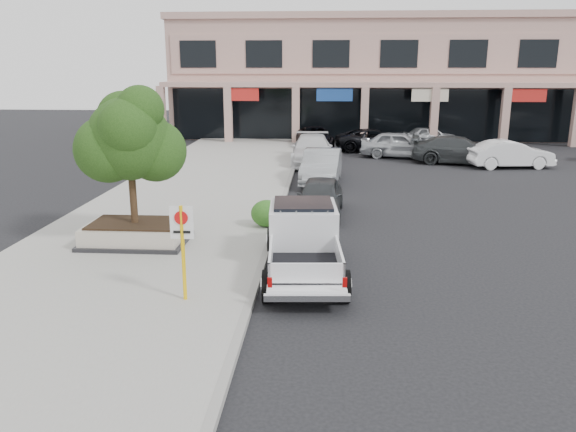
% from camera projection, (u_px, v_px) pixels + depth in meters
% --- Properties ---
extents(ground, '(120.00, 120.00, 0.00)m').
position_uv_depth(ground, '(316.00, 274.00, 15.43)').
color(ground, black).
rests_on(ground, ground).
extents(sidewalk, '(8.00, 52.00, 0.15)m').
position_uv_depth(sidewalk, '(176.00, 214.00, 21.55)').
color(sidewalk, gray).
rests_on(sidewalk, ground).
extents(curb, '(0.20, 52.00, 0.15)m').
position_uv_depth(curb, '(278.00, 215.00, 21.30)').
color(curb, gray).
rests_on(curb, ground).
extents(strip_mall, '(40.55, 12.43, 9.50)m').
position_uv_depth(strip_mall, '(421.00, 77.00, 46.43)').
color(strip_mall, tan).
rests_on(strip_mall, ground).
extents(planter, '(3.20, 2.20, 0.68)m').
position_uv_depth(planter, '(136.00, 233.00, 17.64)').
color(planter, black).
rests_on(planter, sidewalk).
extents(planter_tree, '(2.90, 2.55, 4.00)m').
position_uv_depth(planter_tree, '(135.00, 139.00, 17.02)').
color(planter_tree, black).
rests_on(planter_tree, planter).
extents(no_parking_sign, '(0.55, 0.09, 2.30)m').
position_uv_depth(no_parking_sign, '(182.00, 240.00, 13.03)').
color(no_parking_sign, yellow).
rests_on(no_parking_sign, sidewalk).
extents(hedge, '(1.10, 0.99, 0.93)m').
position_uv_depth(hedge, '(267.00, 213.00, 19.43)').
color(hedge, '#194F16').
rests_on(hedge, sidewalk).
extents(pickup_truck, '(2.49, 5.83, 1.80)m').
position_uv_depth(pickup_truck, '(304.00, 243.00, 15.23)').
color(pickup_truck, white).
rests_on(pickup_truck, ground).
extents(curb_car_a, '(1.94, 4.28, 1.43)m').
position_uv_depth(curb_car_a, '(320.00, 197.00, 21.48)').
color(curb_car_a, '#2F3234').
rests_on(curb_car_a, ground).
extents(curb_car_b, '(2.11, 5.09, 1.64)m').
position_uv_depth(curb_car_b, '(322.00, 166.00, 27.47)').
color(curb_car_b, '#96999D').
rests_on(curb_car_b, ground).
extents(curb_car_c, '(2.45, 5.82, 1.68)m').
position_uv_depth(curb_car_c, '(312.00, 150.00, 32.84)').
color(curb_car_c, silver).
rests_on(curb_car_c, ground).
extents(curb_car_d, '(2.99, 5.46, 1.45)m').
position_uv_depth(curb_car_d, '(314.00, 137.00, 39.80)').
color(curb_car_d, black).
rests_on(curb_car_d, ground).
extents(lot_car_a, '(5.11, 2.78, 1.65)m').
position_uv_depth(lot_car_a, '(399.00, 145.00, 35.16)').
color(lot_car_a, '#ADB1B5').
rests_on(lot_car_a, ground).
extents(lot_car_b, '(4.88, 2.28, 1.55)m').
position_uv_depth(lot_car_b, '(510.00, 154.00, 31.65)').
color(lot_car_b, silver).
rests_on(lot_car_b, ground).
extents(lot_car_c, '(5.86, 3.33, 1.60)m').
position_uv_depth(lot_car_c, '(459.00, 150.00, 32.95)').
color(lot_car_c, '#313436').
rests_on(lot_car_c, ground).
extents(lot_car_d, '(5.63, 3.08, 1.49)m').
position_uv_depth(lot_car_d, '(375.00, 140.00, 38.10)').
color(lot_car_d, black).
rests_on(lot_car_d, ground).
extents(lot_car_e, '(4.18, 2.29, 1.35)m').
position_uv_depth(lot_car_e, '(430.00, 135.00, 41.21)').
color(lot_car_e, '#999CA0').
rests_on(lot_car_e, ground).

